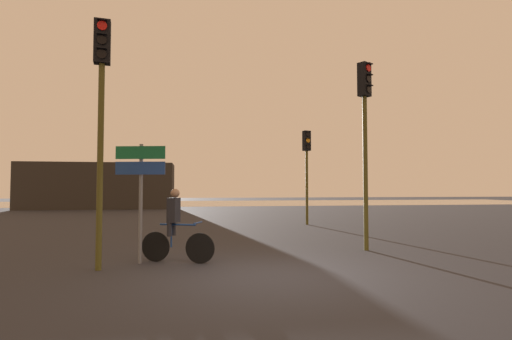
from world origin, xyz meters
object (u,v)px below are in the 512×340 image
(distant_building, at_px, (100,186))
(traffic_light_near_left, at_px, (101,97))
(direction_sign_post, at_px, (140,181))
(cyclist, at_px, (175,225))
(traffic_light_far_right, at_px, (307,159))
(traffic_light_near_right, at_px, (365,121))

(distant_building, distance_m, traffic_light_near_left, 25.73)
(traffic_light_near_left, xyz_separation_m, direction_sign_post, (0.72, 0.58, -1.69))
(direction_sign_post, height_order, cyclist, direction_sign_post)
(traffic_light_far_right, relative_size, cyclist, 2.60)
(distant_building, xyz_separation_m, cyclist, (6.96, -24.47, -0.98))
(distant_building, distance_m, direction_sign_post, 25.27)
(distant_building, bearing_deg, traffic_light_near_left, -77.65)
(distant_building, relative_size, cyclist, 7.12)
(direction_sign_post, bearing_deg, traffic_light_far_right, -114.01)
(direction_sign_post, bearing_deg, traffic_light_near_left, 51.73)
(distant_building, distance_m, traffic_light_near_right, 26.39)
(cyclist, bearing_deg, distant_building, -142.11)
(traffic_light_near_right, height_order, cyclist, traffic_light_near_right)
(traffic_light_near_left, bearing_deg, cyclist, -166.01)
(traffic_light_near_right, height_order, direction_sign_post, traffic_light_near_right)
(traffic_light_near_left, relative_size, direction_sign_post, 1.95)
(traffic_light_far_right, bearing_deg, cyclist, 42.91)
(distant_building, distance_m, traffic_light_far_right, 20.41)
(traffic_light_near_left, xyz_separation_m, traffic_light_near_right, (6.38, 1.56, -0.05))
(direction_sign_post, bearing_deg, distant_building, -63.11)
(traffic_light_near_left, height_order, direction_sign_post, traffic_light_near_left)
(distant_building, height_order, traffic_light_far_right, traffic_light_far_right)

